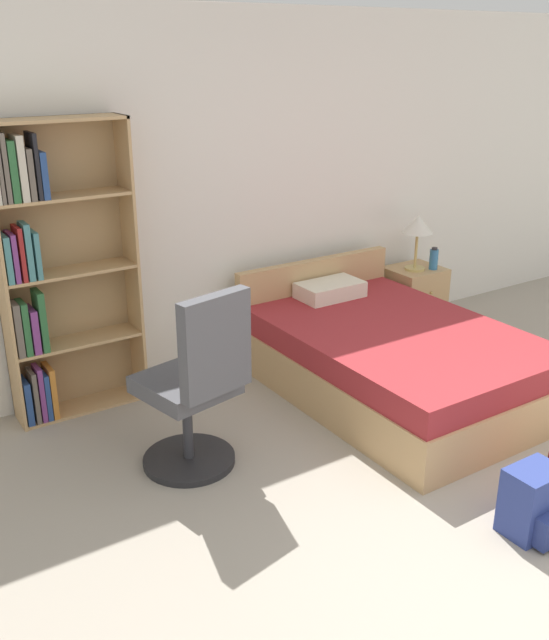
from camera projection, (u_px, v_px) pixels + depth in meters
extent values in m
cube|color=white|center=(247.00, 192.00, 5.32)|extent=(9.00, 0.06, 2.60)
cube|color=tan|center=(1.00, 284.00, 4.35)|extent=(0.02, 0.26, 1.93)
cube|color=tan|center=(131.00, 263.00, 4.78)|extent=(0.02, 0.26, 1.93)
cube|color=#A48256|center=(63.00, 268.00, 4.66)|extent=(0.86, 0.01, 1.93)
cube|color=tan|center=(84.00, 405.00, 4.90)|extent=(0.82, 0.25, 0.02)
cube|color=navy|center=(26.00, 400.00, 4.63)|extent=(0.04, 0.19, 0.30)
cube|color=#665B51|center=(33.00, 395.00, 4.64)|extent=(0.03, 0.16, 0.35)
cube|color=#7A387F|center=(40.00, 393.00, 4.65)|extent=(0.03, 0.15, 0.38)
cube|color=navy|center=(45.00, 394.00, 4.69)|extent=(0.03, 0.18, 0.32)
cube|color=orange|center=(50.00, 390.00, 4.71)|extent=(0.04, 0.19, 0.35)
cube|color=tan|center=(77.00, 341.00, 4.73)|extent=(0.82, 0.25, 0.02)
cube|color=#665B51|center=(16.00, 329.00, 4.43)|extent=(0.04, 0.15, 0.35)
cube|color=#2D6638|center=(24.00, 327.00, 4.46)|extent=(0.04, 0.16, 0.35)
cube|color=#7A387F|center=(32.00, 329.00, 4.51)|extent=(0.04, 0.19, 0.29)
cube|color=#2D6638|center=(40.00, 320.00, 4.51)|extent=(0.04, 0.17, 0.40)
cube|color=tan|center=(69.00, 272.00, 4.56)|extent=(0.82, 0.25, 0.02)
cube|color=teal|center=(5.00, 258.00, 4.29)|extent=(0.04, 0.20, 0.29)
cube|color=#7A387F|center=(12.00, 257.00, 4.31)|extent=(0.03, 0.19, 0.30)
cube|color=maroon|center=(19.00, 253.00, 4.31)|extent=(0.03, 0.17, 0.33)
cube|color=teal|center=(27.00, 251.00, 4.32)|extent=(0.04, 0.15, 0.35)
cube|color=teal|center=(35.00, 254.00, 4.37)|extent=(0.03, 0.18, 0.29)
cube|color=tan|center=(61.00, 197.00, 4.38)|extent=(0.82, 0.25, 0.02)
cube|color=#665B51|center=(3.00, 168.00, 4.11)|extent=(0.03, 0.16, 0.40)
cube|color=#2D6638|center=(10.00, 171.00, 4.15)|extent=(0.04, 0.20, 0.36)
cube|color=beige|center=(19.00, 168.00, 4.17)|extent=(0.04, 0.18, 0.38)
cube|color=#665B51|center=(28.00, 174.00, 4.20)|extent=(0.03, 0.18, 0.30)
cube|color=black|center=(34.00, 166.00, 4.21)|extent=(0.02, 0.19, 0.39)
cube|color=navy|center=(41.00, 175.00, 4.25)|extent=(0.04, 0.18, 0.28)
cube|color=tan|center=(53.00, 119.00, 4.22)|extent=(0.86, 0.26, 0.02)
cube|color=tan|center=(395.00, 373.00, 5.04)|extent=(1.41, 2.05, 0.32)
cube|color=maroon|center=(397.00, 340.00, 4.95)|extent=(1.38, 2.01, 0.18)
cube|color=tan|center=(314.00, 305.00, 5.73)|extent=(1.41, 0.08, 0.75)
cube|color=silver|center=(330.00, 290.00, 5.50)|extent=(0.50, 0.30, 0.12)
cylinder|color=#232326|center=(189.00, 459.00, 4.25)|extent=(0.55, 0.55, 0.04)
cylinder|color=#333338|center=(188.00, 425.00, 4.16)|extent=(0.06, 0.06, 0.43)
cube|color=#4C4C51|center=(186.00, 385.00, 4.07)|extent=(0.57, 0.57, 0.10)
cube|color=#4C4C51|center=(216.00, 345.00, 3.77)|extent=(0.45, 0.17, 0.56)
cube|color=tan|center=(413.00, 298.00, 6.19)|extent=(0.45, 0.40, 0.55)
sphere|color=tan|center=(432.00, 293.00, 5.99)|extent=(0.02, 0.02, 0.02)
cylinder|color=tan|center=(415.00, 268.00, 6.05)|extent=(0.17, 0.17, 0.02)
cylinder|color=tan|center=(416.00, 250.00, 6.00)|extent=(0.02, 0.02, 0.30)
cone|color=silver|center=(418.00, 224.00, 5.92)|extent=(0.26, 0.26, 0.15)
cylinder|color=teal|center=(434.00, 259.00, 6.04)|extent=(0.07, 0.07, 0.17)
cylinder|color=#2D2D33|center=(435.00, 249.00, 6.01)|extent=(0.05, 0.05, 0.02)
cube|color=navy|center=(532.00, 501.00, 3.59)|extent=(0.28, 0.21, 0.36)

